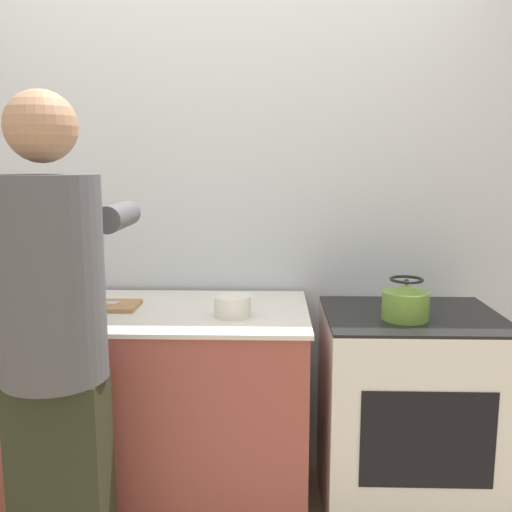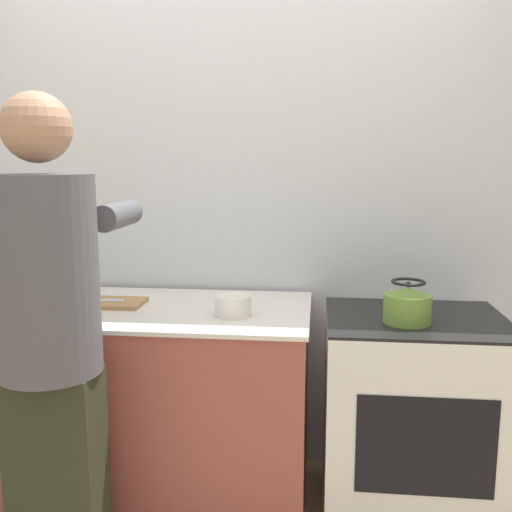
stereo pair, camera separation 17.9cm
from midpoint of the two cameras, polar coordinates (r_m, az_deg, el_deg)
The scene contains 9 objects.
wall_back at distance 2.78m, azimuth -0.42°, elevation 5.17°, with size 8.00×0.05×2.60m.
counter at distance 2.67m, azimuth -10.31°, elevation -14.19°, with size 1.57×0.72×0.88m.
oven at distance 2.58m, azimuth 17.32°, elevation -15.38°, with size 0.72×0.61×0.88m.
person at distance 2.03m, azimuth -17.47°, elevation -7.26°, with size 0.39×0.63×1.73m.
cutting_board at distance 2.58m, azimuth -12.92°, elevation -4.59°, with size 0.34×0.19×0.02m.
knife at distance 2.58m, azimuth -13.70°, elevation -4.35°, with size 0.23×0.06×0.01m.
kettle at distance 2.33m, azimuth 17.06°, elevation -4.72°, with size 0.19×0.19×0.17m.
bowl_prep at distance 2.33m, azimuth -0.12°, elevation -5.02°, with size 0.15×0.15×0.09m.
canister_jar at distance 2.85m, azimuth -18.70°, elevation -1.95°, with size 0.13×0.13×0.17m.
Camera 2 is at (0.41, -1.99, 1.51)m, focal length 40.00 mm.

